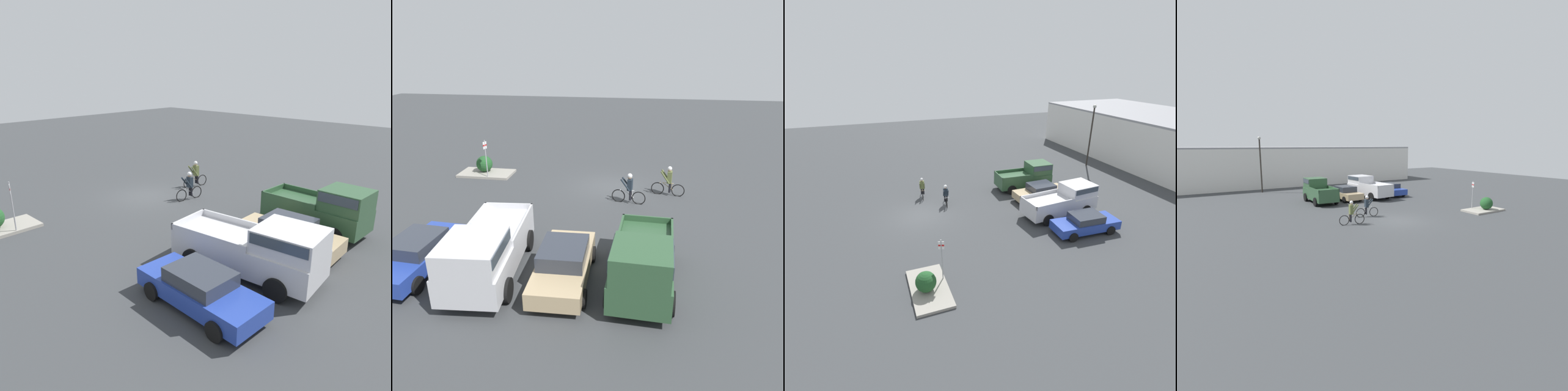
% 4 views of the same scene
% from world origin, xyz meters
% --- Properties ---
extents(ground_plane, '(80.00, 80.00, 0.00)m').
position_xyz_m(ground_plane, '(0.00, 0.00, 0.00)').
color(ground_plane, '#383A3D').
extents(warehouse_building, '(36.29, 12.31, 5.25)m').
position_xyz_m(warehouse_building, '(0.00, 28.16, 2.63)').
color(warehouse_building, silver).
rests_on(warehouse_building, ground_plane).
extents(pickup_truck_0, '(2.38, 4.89, 2.29)m').
position_xyz_m(pickup_truck_0, '(-2.14, 10.16, 1.17)').
color(pickup_truck_0, '#2D5133').
rests_on(pickup_truck_0, ground_plane).
extents(sedan_0, '(2.09, 4.48, 1.42)m').
position_xyz_m(sedan_0, '(0.65, 9.89, 0.70)').
color(sedan_0, tan).
rests_on(sedan_0, ground_plane).
extents(pickup_truck_1, '(2.69, 5.74, 2.22)m').
position_xyz_m(pickup_truck_1, '(3.40, 10.23, 1.15)').
color(pickup_truck_1, silver).
rests_on(pickup_truck_1, ground_plane).
extents(sedan_1, '(2.06, 4.53, 1.34)m').
position_xyz_m(sedan_1, '(6.25, 9.99, 0.68)').
color(sedan_1, '#233D9E').
rests_on(sedan_1, ground_plane).
extents(cyclist_0, '(1.83, 0.53, 1.70)m').
position_xyz_m(cyclist_0, '(-1.27, 2.32, 0.85)').
color(cyclist_0, black).
rests_on(cyclist_0, ground_plane).
extents(cyclist_1, '(1.86, 0.53, 1.73)m').
position_xyz_m(cyclist_1, '(-3.39, 0.83, 0.85)').
color(cyclist_1, black).
rests_on(cyclist_1, ground_plane).
extents(fire_lane_sign, '(0.12, 0.29, 2.51)m').
position_xyz_m(fire_lane_sign, '(7.79, -0.22, 1.51)').
color(fire_lane_sign, '#9E9EA3').
rests_on(fire_lane_sign, ground_plane).
extents(lamppost, '(0.36, 0.36, 6.52)m').
position_xyz_m(lamppost, '(-5.55, 19.46, 3.84)').
color(lamppost, '#2D2823').
rests_on(lamppost, ground_plane).
extents(curb_island, '(3.41, 1.87, 0.15)m').
position_xyz_m(curb_island, '(8.22, -1.05, 0.07)').
color(curb_island, gray).
rests_on(curb_island, ground_plane).
extents(shrub, '(1.05, 1.05, 1.05)m').
position_xyz_m(shrub, '(8.39, -1.22, 0.67)').
color(shrub, '#1E4C23').
rests_on(shrub, curb_island).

